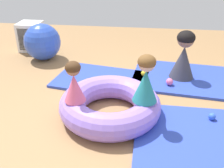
# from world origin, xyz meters

# --- Properties ---
(ground_plane) EXTENTS (8.00, 8.00, 0.00)m
(ground_plane) POSITION_xyz_m (0.00, 0.00, 0.00)
(ground_plane) COLOR #9E7549
(gym_mat_center_rear) EXTENTS (1.48, 1.26, 0.04)m
(gym_mat_center_rear) POSITION_xyz_m (0.92, -0.46, 0.02)
(gym_mat_center_rear) COLOR #2D47B7
(gym_mat_center_rear) RESTS_ON ground
(gym_mat_near_left) EXTENTS (1.53, 1.16, 0.04)m
(gym_mat_near_left) POSITION_xyz_m (-0.42, 0.85, 0.02)
(gym_mat_near_left) COLOR #2D47B7
(gym_mat_near_left) RESTS_ON ground
(gym_mat_far_left) EXTENTS (1.62, 1.32, 0.04)m
(gym_mat_far_left) POSITION_xyz_m (0.85, 1.06, 0.02)
(gym_mat_far_left) COLOR #2D47B7
(gym_mat_far_left) RESTS_ON ground
(inflatable_cushion) EXTENTS (1.25, 1.25, 0.32)m
(inflatable_cushion) POSITION_xyz_m (-0.14, -0.10, 0.16)
(inflatable_cushion) COLOR #9975EA
(inflatable_cushion) RESTS_ON ground
(child_in_pink) EXTENTS (0.35, 0.35, 0.48)m
(child_in_pink) POSITION_xyz_m (-0.52, -0.31, 0.56)
(child_in_pink) COLOR #E5608E
(child_in_pink) RESTS_ON inflatable_cushion
(child_in_teal) EXTENTS (0.35, 0.35, 0.56)m
(child_in_teal) POSITION_xyz_m (0.27, -0.21, 0.59)
(child_in_teal) COLOR teal
(child_in_teal) RESTS_ON inflatable_cushion
(adult_seated) EXTENTS (0.52, 0.52, 0.75)m
(adult_seated) POSITION_xyz_m (0.85, 1.06, 0.41)
(adult_seated) COLOR #383842
(adult_seated) RESTS_ON gym_mat_far_left
(play_ball_blue) EXTENTS (0.09, 0.09, 0.09)m
(play_ball_blue) POSITION_xyz_m (1.09, -0.09, 0.08)
(play_ball_blue) COLOR blue
(play_ball_blue) RESTS_ON gym_mat_center_rear
(play_ball_teal) EXTENTS (0.07, 0.07, 0.07)m
(play_ball_teal) POSITION_xyz_m (-0.22, 0.72, 0.08)
(play_ball_teal) COLOR teal
(play_ball_teal) RESTS_ON gym_mat_near_left
(play_ball_pink) EXTENTS (0.11, 0.11, 0.11)m
(play_ball_pink) POSITION_xyz_m (0.65, 0.75, 0.09)
(play_ball_pink) COLOR pink
(play_ball_pink) RESTS_ON gym_mat_far_left
(play_ball_yellow) EXTENTS (0.10, 0.10, 0.10)m
(play_ball_yellow) POSITION_xyz_m (0.26, 1.00, 0.09)
(play_ball_yellow) COLOR yellow
(play_ball_yellow) RESTS_ON gym_mat_far_left
(play_ball_red) EXTENTS (0.08, 0.08, 0.08)m
(play_ball_red) POSITION_xyz_m (-0.97, 0.97, 0.08)
(play_ball_red) COLOR red
(play_ball_red) RESTS_ON gym_mat_near_left
(play_ball_green) EXTENTS (0.10, 0.10, 0.10)m
(play_ball_green) POSITION_xyz_m (-0.41, 0.56, 0.09)
(play_ball_green) COLOR green
(play_ball_green) RESTS_ON gym_mat_near_left
(exercise_ball_large) EXTENTS (0.67, 0.67, 0.67)m
(exercise_ball_large) POSITION_xyz_m (-1.63, 1.60, 0.33)
(exercise_ball_large) COLOR blue
(exercise_ball_large) RESTS_ON ground
(storage_cube) EXTENTS (0.44, 0.44, 0.56)m
(storage_cube) POSITION_xyz_m (-2.04, 2.04, 0.28)
(storage_cube) COLOR white
(storage_cube) RESTS_ON ground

